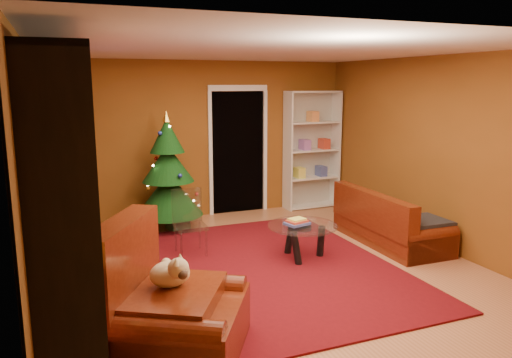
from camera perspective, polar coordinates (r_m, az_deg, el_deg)
name	(u,v)px	position (r m, az deg, el deg)	size (l,w,h in m)	color
floor	(268,271)	(6.20, 1.40, -10.47)	(5.00, 5.50, 0.05)	#A1623F
ceiling	(269,48)	(5.78, 1.52, 14.79)	(5.00, 5.50, 0.05)	silver
wall_back	(204,139)	(8.44, -6.01, 4.52)	(5.00, 0.05, 2.60)	brown
wall_left	(34,179)	(5.39, -24.05, -0.04)	(0.05, 5.50, 2.60)	brown
wall_right	(440,153)	(7.21, 20.25, 2.80)	(0.05, 5.50, 2.60)	brown
doorway	(238,153)	(8.61, -2.05, 3.02)	(1.06, 0.60, 2.16)	black
rug	(254,270)	(6.13, -0.27, -10.35)	(3.31, 3.87, 0.02)	#5B0A10
media_unit	(62,198)	(4.72, -21.25, -2.02)	(0.50, 3.23, 2.48)	black
christmas_tree	(168,172)	(7.72, -10.00, 0.76)	(1.03, 1.03, 1.84)	black
gift_box_teal	(131,227)	(7.63, -14.14, -5.32)	(0.29, 0.29, 0.29)	#166D6C
gift_box_green	(178,220)	(7.83, -8.93, -4.70)	(0.29, 0.29, 0.29)	#265530
gift_box_red	(177,216)	(8.25, -9.04, -4.16)	(0.21, 0.21, 0.21)	#A11918
white_bookshelf	(312,150)	(9.01, 6.42, 3.29)	(1.00, 0.36, 2.15)	white
armchair	(175,303)	(4.27, -9.29, -13.77)	(1.19, 1.19, 0.93)	#4C1709
dog	(170,274)	(4.24, -9.83, -10.64)	(0.40, 0.30, 0.30)	beige
sofa	(391,216)	(7.30, 15.20, -4.13)	(1.79, 0.81, 0.77)	#4C1709
coffee_table	(302,242)	(6.47, 5.31, -7.13)	(0.89, 0.89, 0.56)	gray
acrylic_chair	(190,227)	(6.58, -7.50, -5.43)	(0.40, 0.44, 0.78)	#66605B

